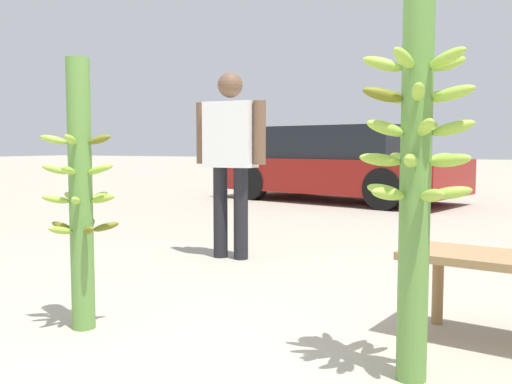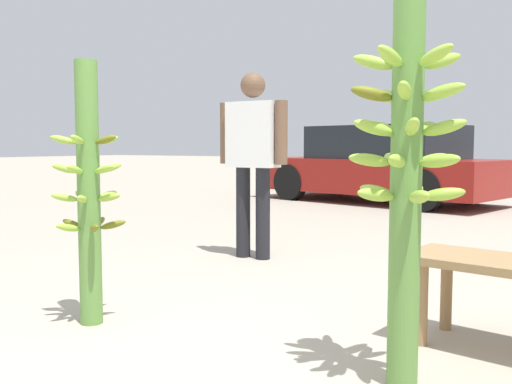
% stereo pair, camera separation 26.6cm
% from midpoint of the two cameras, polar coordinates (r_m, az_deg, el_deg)
% --- Properties ---
extents(ground_plane, '(80.00, 80.00, 0.00)m').
position_cam_midpoint_polar(ground_plane, '(2.51, -6.61, -18.01)').
color(ground_plane, '#A89E8C').
extents(banana_stalk_left, '(0.39, 0.39, 1.41)m').
position_cam_midpoint_polar(banana_stalk_left, '(3.13, -14.09, -0.03)').
color(banana_stalk_left, '#5B8C3D').
rests_on(banana_stalk_left, ground_plane).
extents(banana_stalk_center, '(0.45, 0.45, 1.68)m').
position_cam_midpoint_polar(banana_stalk_center, '(2.34, 17.99, 2.71)').
color(banana_stalk_center, '#5B8C3D').
rests_on(banana_stalk_center, ground_plane).
extents(vendor_person, '(0.65, 0.21, 1.58)m').
position_cam_midpoint_polar(vendor_person, '(4.84, 1.26, 4.27)').
color(vendor_person, black).
rests_on(vendor_person, ground_plane).
extents(parked_car, '(4.45, 2.69, 1.29)m').
position_cam_midpoint_polar(parked_car, '(9.95, 13.10, 2.60)').
color(parked_car, maroon).
rests_on(parked_car, ground_plane).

